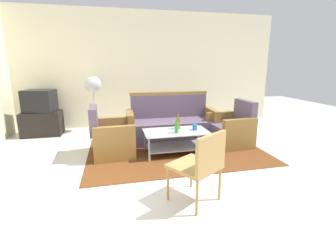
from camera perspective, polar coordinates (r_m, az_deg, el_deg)
ground_plane at (r=3.51m, az=4.45°, el=-13.38°), size 14.00×14.00×0.00m
wall_back at (r=6.14m, az=-3.99°, el=11.41°), size 6.52×0.12×2.80m
rug at (r=4.36m, az=1.93°, el=-7.89°), size 3.08×2.07×0.01m
couch at (r=4.87m, az=0.89°, el=-1.83°), size 1.81×0.77×0.96m
armchair_left at (r=4.20m, az=-13.36°, el=-5.00°), size 0.73×0.79×0.85m
armchair_right at (r=4.75m, az=14.96°, el=-3.01°), size 0.74×0.80×0.85m
coffee_table at (r=4.15m, az=1.91°, el=-5.09°), size 1.10×0.60×0.40m
bottle_green at (r=3.97m, az=2.08°, el=-2.35°), size 0.06×0.06×0.26m
bottle_brown at (r=4.22m, az=2.40°, el=-1.40°), size 0.08×0.08×0.27m
cup at (r=4.18m, az=6.43°, el=-2.32°), size 0.08×0.08×0.10m
tv_stand at (r=5.91m, az=-27.88°, el=-1.28°), size 0.80×0.50×0.52m
television at (r=5.82m, az=-28.38°, el=3.51°), size 0.68×0.55×0.48m
pedestal_fan at (r=5.64m, az=-17.41°, el=6.81°), size 0.36×0.36×1.27m
wicker_chair at (r=2.67m, az=7.92°, el=-10.55°), size 0.66×0.66×0.84m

